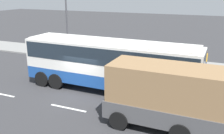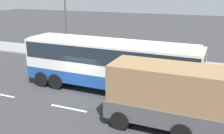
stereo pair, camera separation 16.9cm
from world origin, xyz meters
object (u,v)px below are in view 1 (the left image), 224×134
Objects in this scene: coach_bus at (109,61)px; pedestrian_near_curb at (205,60)px; street_lamp at (68,14)px; cargo_truck at (186,98)px.

pedestrian_near_curb is (5.78, 6.60, -0.99)m from coach_bus.
street_lamp is at bearing 139.68° from coach_bus.
coach_bus reaches higher than cargo_truck.
cargo_truck is 4.62× the size of pedestrian_near_curb.
pedestrian_near_curb is at bearing 49.99° from coach_bus.
street_lamp reaches higher than coach_bus.
pedestrian_near_curb is (0.38, 9.82, -0.54)m from cargo_truck.
street_lamp is (-12.76, -0.42, 3.26)m from pedestrian_near_curb.
street_lamp reaches higher than cargo_truck.
street_lamp is (-12.38, 9.41, 2.72)m from cargo_truck.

